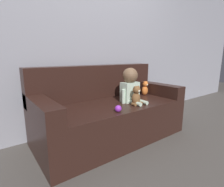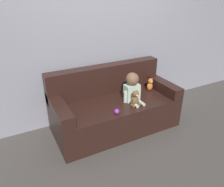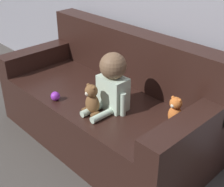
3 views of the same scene
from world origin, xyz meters
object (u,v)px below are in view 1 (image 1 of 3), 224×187
(teddy_bear_brown, at_px, (136,96))
(person_baby, at_px, (130,85))
(plush_toy_side, at_px, (145,88))
(couch, at_px, (109,112))
(toy_ball, at_px, (118,109))

(teddy_bear_brown, bearing_deg, person_baby, 73.88)
(plush_toy_side, bearing_deg, teddy_bear_brown, -147.27)
(couch, bearing_deg, teddy_bear_brown, -60.06)
(person_baby, height_order, toy_ball, person_baby)
(person_baby, xyz_separation_m, plush_toy_side, (0.41, 0.15, -0.10))
(couch, bearing_deg, person_baby, -35.16)
(plush_toy_side, height_order, toy_ball, plush_toy_side)
(couch, height_order, person_baby, couch)
(couch, bearing_deg, toy_ball, -112.06)
(couch, height_order, teddy_bear_brown, couch)
(couch, distance_m, plush_toy_side, 0.66)
(teddy_bear_brown, relative_size, plush_toy_side, 1.10)
(teddy_bear_brown, bearing_deg, toy_ball, -166.30)
(couch, relative_size, toy_ball, 25.88)
(couch, height_order, toy_ball, couch)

